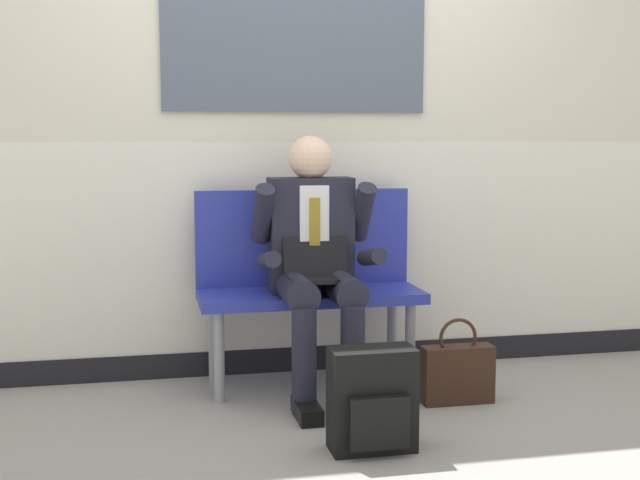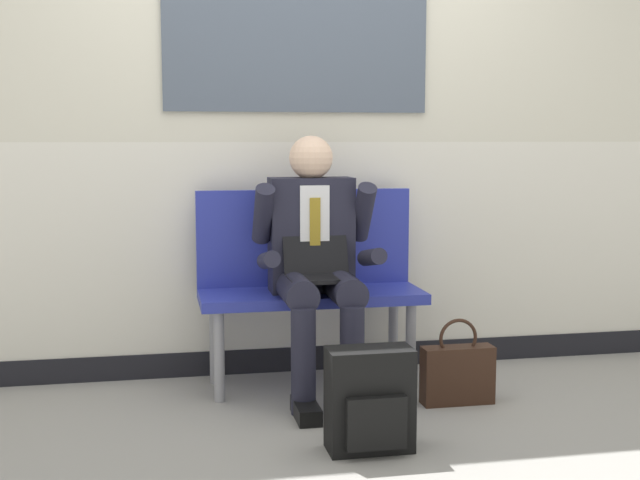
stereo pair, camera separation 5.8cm
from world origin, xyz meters
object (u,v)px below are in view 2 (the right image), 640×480
(bench_with_person, at_px, (308,274))
(handbag, at_px, (457,373))
(person_seated, at_px, (316,259))
(backpack, at_px, (370,401))

(bench_with_person, distance_m, handbag, 0.87)
(person_seated, xyz_separation_m, handbag, (0.61, -0.27, -0.51))
(person_seated, relative_size, handbag, 3.08)
(handbag, bearing_deg, backpack, -138.05)
(person_seated, bearing_deg, bench_with_person, 90.00)
(person_seated, distance_m, backpack, 0.88)
(handbag, bearing_deg, bench_with_person, 142.44)
(backpack, bearing_deg, bench_with_person, 94.07)
(bench_with_person, bearing_deg, person_seated, -90.00)
(bench_with_person, distance_m, person_seated, 0.23)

